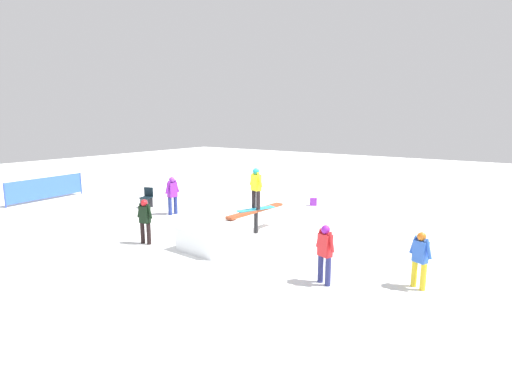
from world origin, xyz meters
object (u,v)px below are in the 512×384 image
Objects in this scene: main_rider_on_rail at (256,189)px; bystander_black at (145,219)px; folding_chair at (147,198)px; backpack_on_snow at (313,202)px; bystander_blue at (420,257)px; bystander_purple at (172,194)px; bystander_red at (325,251)px; loose_snowboard_white at (354,234)px; rail_feature at (256,213)px.

main_rider_on_rail reaches higher than bystander_black.
folding_chair is 2.59× the size of backpack_on_snow.
bystander_blue is (1.44, -7.78, -0.04)m from bystander_black.
bystander_red is at bearing 74.70° from bystander_purple.
bystander_black is 1.60× the size of folding_chair.
main_rider_on_rail reaches higher than bystander_purple.
backpack_on_snow is at bearing 140.23° from bystander_red.
bystander_blue reaches higher than backpack_on_snow.
loose_snowboard_white is 1.55× the size of folding_chair.
loose_snowboard_white is at bearing -75.47° from backpack_on_snow.
bystander_red is (-2.54, -3.77, 0.10)m from rail_feature.
main_rider_on_rail is at bearing -20.67° from folding_chair.
rail_feature reaches higher than loose_snowboard_white.
bystander_blue is 3.94× the size of backpack_on_snow.
folding_chair is (-1.35, 8.97, 0.40)m from loose_snowboard_white.
backpack_on_snow is (8.02, -1.70, -0.62)m from bystander_black.
bystander_blue reaches higher than folding_chair.
bystander_black is at bearing -132.09° from backpack_on_snow.
bystander_red is at bearing 175.55° from bystander_black.
bystander_red is at bearing -120.41° from rail_feature.
loose_snowboard_white is at bearing 124.08° from bystander_red.
main_rider_on_rail is at bearing 90.45° from bystander_purple.
bystander_blue is 4.45m from loose_snowboard_white.
rail_feature is 4.55m from bystander_red.
bystander_black is 4.14× the size of backpack_on_snow.
bystander_purple is (1.75, 9.98, 0.11)m from bystander_blue.
bystander_purple is (0.24, 4.32, 0.16)m from rail_feature.
loose_snowboard_white is at bearing 106.10° from bystander_purple.
main_rider_on_rail is 4.60m from bystander_red.
folding_chair is 7.37m from backpack_on_snow.
bystander_red reaches higher than rail_feature.
bystander_purple is (3.19, 2.20, 0.07)m from bystander_black.
bystander_black is 7.91m from bystander_blue.
bystander_red is 1.05× the size of loose_snowboard_white.
bystander_blue is 0.87× the size of bystander_purple.
main_rider_on_rail is 4.38m from bystander_purple.
bystander_blue reaches higher than loose_snowboard_white.
folding_chair is at bearing 89.24° from rail_feature.
main_rider_on_rail is 6.30m from folding_chair.
bystander_blue is at bearing -77.37° from backpack_on_snow.
bystander_red is at bearing -103.65° from main_rider_on_rail.
backpack_on_snow is (5.06, 0.43, -0.54)m from rail_feature.
main_rider_on_rail is at bearing -115.31° from backpack_on_snow.
main_rider_on_rail is at bearing 167.37° from bystander_red.
main_rider_on_rail reaches higher than bystander_blue.
bystander_black is 3.88m from bystander_purple.
bystander_purple is at bearing -126.95° from loose_snowboard_white.
bystander_blue is (-1.51, -5.65, -0.78)m from main_rider_on_rail.
loose_snowboard_white is at bearing -53.43° from rail_feature.
main_rider_on_rail reaches higher than rail_feature.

